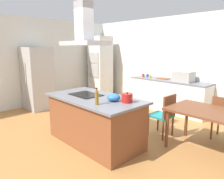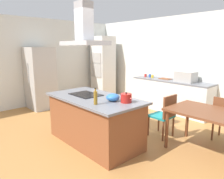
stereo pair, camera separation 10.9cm
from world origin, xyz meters
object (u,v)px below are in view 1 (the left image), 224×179
(coffee_mug_red, at_px, (143,75))
(wall_oven_stack, at_px, (100,67))
(olive_oil_bottle, at_px, (97,98))
(coffee_mug_yellow, at_px, (150,76))
(chair_facing_back_wall, at_px, (224,116))
(cutting_board, at_px, (163,79))
(chair_at_left_end, at_px, (165,113))
(range_hood, at_px, (84,32))
(countertop_microwave, at_px, (183,77))
(dining_table, at_px, (211,116))
(tea_kettle, at_px, (127,98))
(coffee_mug_blue, at_px, (148,75))
(cooktop, at_px, (86,95))
(refrigerator, at_px, (38,78))
(mixing_bowl, at_px, (114,97))

(coffee_mug_red, xyz_separation_m, wall_oven_stack, (-1.81, -0.23, 0.16))
(olive_oil_bottle, height_order, coffee_mug_yellow, olive_oil_bottle)
(chair_facing_back_wall, bearing_deg, cutting_board, 152.96)
(chair_at_left_end, height_order, range_hood, range_hood)
(wall_oven_stack, bearing_deg, olive_oil_bottle, -41.49)
(countertop_microwave, bearing_deg, dining_table, -49.70)
(tea_kettle, distance_m, coffee_mug_blue, 3.21)
(cooktop, height_order, coffee_mug_blue, coffee_mug_blue)
(tea_kettle, relative_size, coffee_mug_yellow, 2.66)
(coffee_mug_red, relative_size, refrigerator, 0.05)
(olive_oil_bottle, height_order, chair_facing_back_wall, olive_oil_bottle)
(coffee_mug_blue, relative_size, chair_at_left_end, 0.10)
(wall_oven_stack, xyz_separation_m, refrigerator, (-0.08, -2.38, -0.19))
(tea_kettle, relative_size, wall_oven_stack, 0.11)
(olive_oil_bottle, xyz_separation_m, coffee_mug_yellow, (-1.25, 3.17, -0.07))
(coffee_mug_blue, xyz_separation_m, coffee_mug_yellow, (0.14, -0.05, 0.00))
(mixing_bowl, height_order, refrigerator, refrigerator)
(chair_facing_back_wall, bearing_deg, cooktop, -136.31)
(dining_table, bearing_deg, coffee_mug_yellow, 146.28)
(cooktop, distance_m, range_hood, 1.20)
(countertop_microwave, relative_size, cutting_board, 1.47)
(cooktop, xyz_separation_m, range_hood, (0.00, 0.00, 1.20))
(dining_table, xyz_separation_m, chair_facing_back_wall, (-0.00, 0.67, -0.16))
(coffee_mug_blue, distance_m, coffee_mug_yellow, 0.15)
(dining_table, bearing_deg, coffee_mug_red, 148.93)
(range_hood, bearing_deg, coffee_mug_blue, 103.43)
(cooktop, bearing_deg, coffee_mug_red, 106.02)
(coffee_mug_yellow, height_order, chair_facing_back_wall, coffee_mug_yellow)
(cooktop, bearing_deg, cutting_board, 92.58)
(wall_oven_stack, relative_size, refrigerator, 1.21)
(dining_table, bearing_deg, cutting_board, 140.33)
(olive_oil_bottle, bearing_deg, cutting_board, 104.30)
(coffee_mug_red, height_order, dining_table, coffee_mug_red)
(countertop_microwave, bearing_deg, chair_facing_back_wall, -35.45)
(tea_kettle, bearing_deg, coffee_mug_blue, 120.66)
(countertop_microwave, distance_m, cutting_board, 0.68)
(tea_kettle, height_order, range_hood, range_hood)
(cutting_board, bearing_deg, range_hood, -87.42)
(dining_table, bearing_deg, cooktop, -148.42)
(olive_oil_bottle, xyz_separation_m, refrigerator, (-3.40, 0.56, -0.11))
(refrigerator, bearing_deg, coffee_mug_blue, 52.89)
(countertop_microwave, distance_m, coffee_mug_yellow, 1.09)
(countertop_microwave, height_order, range_hood, range_hood)
(olive_oil_bottle, distance_m, countertop_microwave, 3.18)
(coffee_mug_blue, xyz_separation_m, wall_oven_stack, (-1.93, -0.28, 0.16))
(mixing_bowl, distance_m, range_hood, 1.34)
(countertop_microwave, bearing_deg, cooktop, -100.41)
(cooktop, height_order, olive_oil_bottle, olive_oil_bottle)
(refrigerator, relative_size, chair_facing_back_wall, 2.04)
(countertop_microwave, bearing_deg, refrigerator, -141.15)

